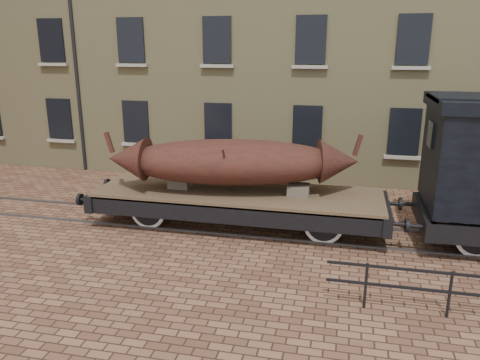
# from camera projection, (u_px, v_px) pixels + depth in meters

# --- Properties ---
(ground) EXTENTS (90.00, 90.00, 0.00)m
(ground) POSITION_uv_depth(u_px,v_px,m) (256.00, 228.00, 13.86)
(ground) COLOR brown
(warehouse_cream) EXTENTS (40.00, 10.19, 14.00)m
(warehouse_cream) POSITION_uv_depth(u_px,v_px,m) (367.00, 3.00, 20.64)
(warehouse_cream) COLOR tan
(warehouse_cream) RESTS_ON ground
(rail_track) EXTENTS (30.00, 1.52, 0.06)m
(rail_track) POSITION_uv_depth(u_px,v_px,m) (256.00, 227.00, 13.86)
(rail_track) COLOR #59595E
(rail_track) RESTS_ON ground
(flatcar_wagon) EXTENTS (9.40, 2.55, 1.42)m
(flatcar_wagon) POSITION_uv_depth(u_px,v_px,m) (238.00, 198.00, 13.74)
(flatcar_wagon) COLOR brown
(flatcar_wagon) RESTS_ON ground
(iron_boat) EXTENTS (7.32, 3.05, 1.73)m
(iron_boat) POSITION_uv_depth(u_px,v_px,m) (232.00, 162.00, 13.47)
(iron_boat) COLOR #4D2218
(iron_boat) RESTS_ON flatcar_wagon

